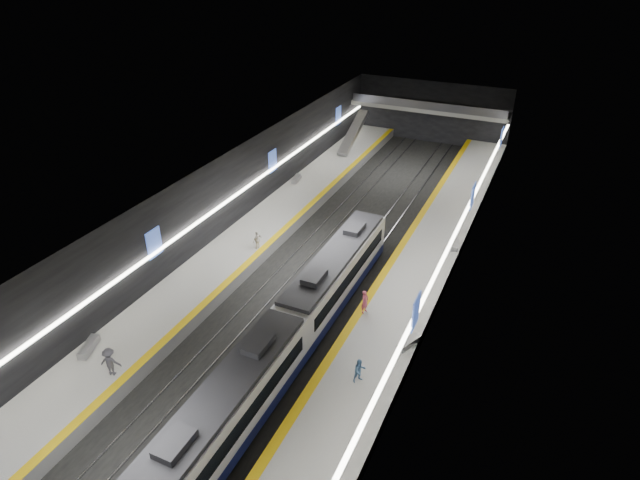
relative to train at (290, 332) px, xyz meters
The scene contains 26 objects.
ground 10.91m from the train, 103.53° to the left, with size 70.00×70.00×0.00m, color black.
ceiling 12.16m from the train, 103.53° to the left, with size 20.00×70.00×0.04m, color beige.
wall_left 16.35m from the train, 140.27° to the left, with size 0.04×70.00×8.00m, color black.
wall_right 12.94m from the train, 54.17° to the left, with size 0.04×70.00×8.00m, color black.
wall_back 45.49m from the train, 93.15° to the left, with size 20.00×0.04×8.00m, color black.
platform_left 14.52m from the train, 133.91° to the left, with size 5.00×70.00×1.00m, color slate.
tile_surface_left 14.47m from the train, 133.91° to the left, with size 5.00×70.00×0.02m, color #9A9A95.
tactile_strip_left 13.04m from the train, 126.90° to the left, with size 0.60×70.00×0.02m, color #E3B30B.
platform_right 11.65m from the train, 64.30° to the left, with size 5.00×70.00×1.00m, color slate.
tile_surface_right 11.59m from the train, 64.30° to the left, with size 5.00×70.00×0.02m, color #9A9A95.
tactile_strip_right 10.82m from the train, 74.91° to the left, with size 0.60×70.00×0.02m, color #E3B30B.
rails 10.90m from the train, 103.53° to the left, with size 6.52×70.00×0.12m.
train is the anchor object (origin of this frame).
ad_posters 11.88m from the train, 102.38° to the left, with size 19.94×53.50×2.20m.
cove_light_left 16.18m from the train, 139.82° to the left, with size 0.25×68.60×0.12m, color white.
cove_light_right 12.80m from the train, 54.90° to the left, with size 0.25×68.60×0.12m, color white.
mezzanine_bridge 43.48m from the train, 93.30° to the left, with size 20.00×3.00×1.50m.
escalator 37.74m from the train, 105.37° to the left, with size 1.20×8.00×0.60m, color #99999E.
bench_left_near 12.98m from the train, 153.82° to the right, with size 0.57×2.04×0.50m, color #99999E.
bench_left_far 26.83m from the train, 115.89° to the left, with size 0.55×1.99×0.49m, color #99999E.
bench_right_near 7.79m from the train, 25.16° to the left, with size 0.51×1.83×0.45m, color #99999E.
bench_right_far 18.61m from the train, 67.87° to the left, with size 0.52×1.86×0.46m, color #99999E.
passenger_right_a 6.25m from the train, 59.88° to the left, with size 0.65×0.42×1.77m, color #D24E65.
passenger_right_b 5.32m from the train, 11.23° to the right, with size 0.79×0.61×1.62m, color teal.
passenger_left_a 12.91m from the train, 129.66° to the left, with size 0.95×0.40×1.63m, color silver.
passenger_left_b 10.97m from the train, 142.10° to the right, with size 1.25×0.72×1.94m, color #414048.
Camera 1 is at (15.38, -33.85, 24.32)m, focal length 30.00 mm.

